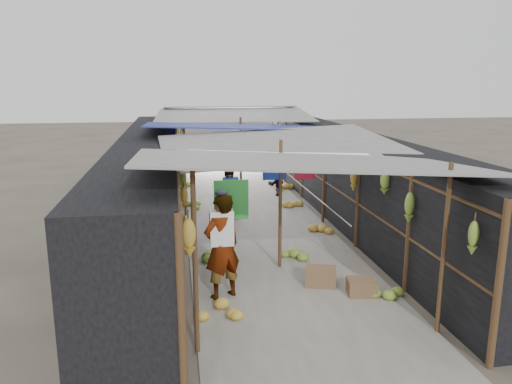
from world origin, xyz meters
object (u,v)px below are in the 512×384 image
crate_near (362,287)px  shopper_blue (231,195)px  vendor_elderly (222,247)px  vendor_seated (277,183)px  black_basin (275,183)px

crate_near → shopper_blue: bearing=118.0°
vendor_elderly → vendor_seated: vendor_elderly is taller
crate_near → black_basin: size_ratio=0.91×
vendor_elderly → vendor_seated: size_ratio=2.12×
crate_near → vendor_elderly: (-2.43, 0.30, 0.79)m
shopper_blue → black_basin: bearing=39.8°
shopper_blue → crate_near: bearing=-95.8°
vendor_elderly → black_basin: bearing=-132.6°
shopper_blue → vendor_seated: 3.21m
crate_near → vendor_elderly: bearing=-177.9°
crate_near → shopper_blue: 5.42m
shopper_blue → vendor_seated: bearing=30.9°
black_basin → vendor_seated: (-0.32, -1.81, 0.36)m
vendor_elderly → vendor_seated: 7.86m
shopper_blue → vendor_seated: (1.80, 2.64, -0.27)m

